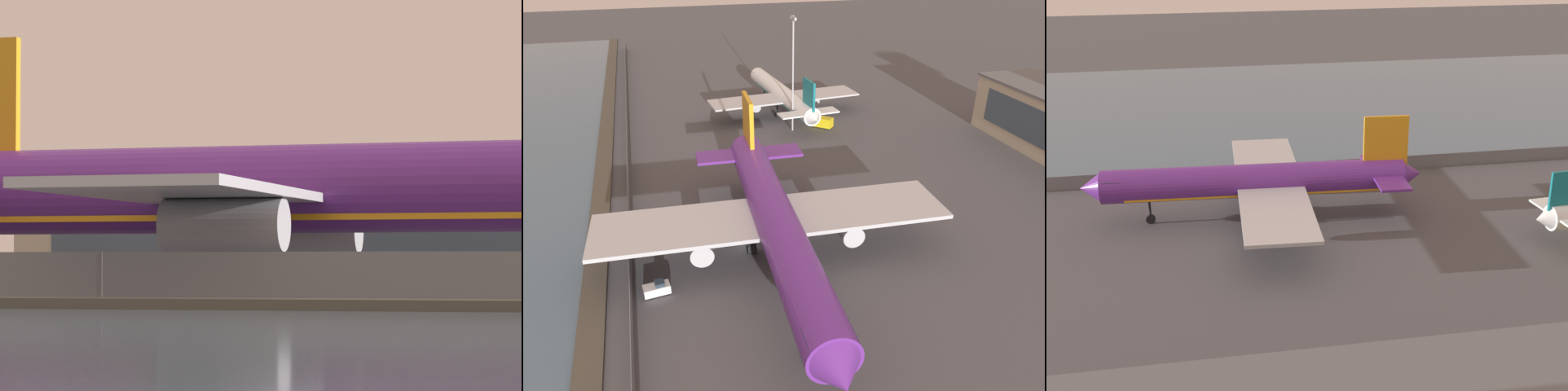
{
  "view_description": "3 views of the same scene",
  "coord_description": "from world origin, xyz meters",
  "views": [
    {
      "loc": [
        24.19,
        -87.75,
        2.14
      ],
      "look_at": [
        3.91,
        2.41,
        6.19
      ],
      "focal_mm": 105.0,
      "sensor_mm": 36.0,
      "label": 1
    },
    {
      "loc": [
        59.42,
        -11.42,
        39.95
      ],
      "look_at": [
        -3.06,
        6.17,
        5.55
      ],
      "focal_mm": 35.0,
      "sensor_mm": 36.0,
      "label": 2
    },
    {
      "loc": [
        16.95,
        112.33,
        47.81
      ],
      "look_at": [
        -2.51,
        6.38,
        4.82
      ],
      "focal_mm": 50.0,
      "sensor_mm": 36.0,
      "label": 3
    }
  ],
  "objects": [
    {
      "name": "passenger_jet_white_teal",
      "position": [
        -54.1,
        20.21,
        4.63
      ],
      "size": [
        41.71,
        35.95,
        12.13
      ],
      "color": "white",
      "rests_on": "ground"
    },
    {
      "name": "baggage_tug",
      "position": [
        7.56,
        -12.96,
        0.81
      ],
      "size": [
        2.0,
        3.38,
        1.8
      ],
      "color": "white",
      "rests_on": "ground"
    },
    {
      "name": "ops_van",
      "position": [
        -42.67,
        26.1,
        1.28
      ],
      "size": [
        5.08,
        5.24,
        2.48
      ],
      "color": "yellow",
      "rests_on": "ground"
    },
    {
      "name": "ground_plane",
      "position": [
        0.0,
        0.0,
        0.0
      ],
      "size": [
        500.0,
        500.0,
        0.0
      ],
      "primitive_type": "plane",
      "color": "#4C4C51"
    },
    {
      "name": "perimeter_fence",
      "position": [
        0.0,
        -16.0,
        1.32
      ],
      "size": [
        280.0,
        0.1,
        2.65
      ],
      "color": "slate",
      "rests_on": "ground"
    },
    {
      "name": "apron_light_mast_apron_west",
      "position": [
        -42.46,
        19.22,
        13.46
      ],
      "size": [
        3.2,
        0.4,
        24.31
      ],
      "color": "#A8A8AD",
      "rests_on": "ground"
    },
    {
      "name": "cargo_jet_purple",
      "position": [
        4.66,
        2.82,
        6.37
      ],
      "size": [
        55.32,
        47.21,
        16.68
      ],
      "color": "#602889",
      "rests_on": "ground"
    },
    {
      "name": "shoreline_seawall",
      "position": [
        0.0,
        -20.5,
        0.25
      ],
      "size": [
        320.0,
        3.0,
        0.5
      ],
      "color": "#474238",
      "rests_on": "ground"
    }
  ]
}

